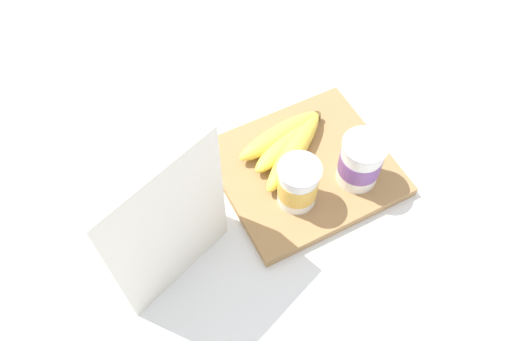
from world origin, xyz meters
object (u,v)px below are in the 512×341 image
at_px(yogurt_cup_back, 298,184).
at_px(cereal_box, 153,214).
at_px(yogurt_cup_front, 360,161).
at_px(banana_bunch, 287,143).
at_px(cutting_board, 305,168).

bearing_deg(yogurt_cup_back, cereal_box, -2.78).
bearing_deg(yogurt_cup_front, cereal_box, -3.61).
relative_size(cereal_box, yogurt_cup_back, 3.09).
bearing_deg(yogurt_cup_back, banana_bunch, -110.46).
distance_m(cutting_board, yogurt_cup_front, 0.10).
distance_m(cereal_box, yogurt_cup_back, 0.24).
distance_m(cutting_board, cereal_box, 0.30).
bearing_deg(yogurt_cup_front, cutting_board, -43.21).
bearing_deg(banana_bunch, cereal_box, 17.81).
relative_size(cereal_box, yogurt_cup_front, 2.93).
bearing_deg(cutting_board, banana_bunch, -76.17).
distance_m(yogurt_cup_back, banana_bunch, 0.10).
bearing_deg(cutting_board, yogurt_cup_front, 136.79).
height_order(yogurt_cup_front, yogurt_cup_back, yogurt_cup_front).
relative_size(cereal_box, banana_bunch, 1.54).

